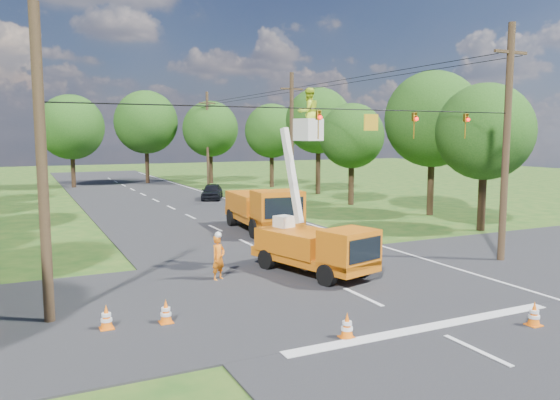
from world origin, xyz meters
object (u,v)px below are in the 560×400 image
bucket_truck (315,233)px  tree_right_e (272,131)px  traffic_cone_2 (314,242)px  tree_right_d (318,121)px  second_truck (264,208)px  traffic_cone_1 (534,314)px  ground_worker (218,258)px  tree_right_c (352,136)px  distant_car (212,191)px  pole_right_far (208,138)px  traffic_cone_5 (106,317)px  pole_left (42,167)px  tree_far_b (146,122)px  tree_right_b (433,119)px  traffic_cone_3 (299,232)px  traffic_cone_4 (166,312)px  pole_right_mid (292,139)px  tree_right_a (485,132)px  traffic_cone_0 (347,326)px  tree_far_a (71,127)px  tree_far_c (210,129)px  pole_right_near (506,142)px

bucket_truck → tree_right_e: tree_right_e is taller
traffic_cone_2 → tree_right_d: tree_right_d is taller
second_truck → traffic_cone_1: size_ratio=9.64×
ground_worker → tree_right_c: bearing=15.9°
distant_car → pole_right_far: pole_right_far is taller
distant_car → tree_right_e: 13.33m
traffic_cone_5 → pole_left: pole_left is taller
tree_far_b → ground_worker: bearing=-98.7°
distant_car → traffic_cone_2: distant_car is taller
traffic_cone_5 → tree_right_b: tree_right_b is taller
traffic_cone_2 → traffic_cone_3: size_ratio=1.00×
traffic_cone_4 → pole_right_mid: 26.73m
distant_car → tree_far_b: 19.15m
ground_worker → traffic_cone_4: (-2.95, -3.86, -0.49)m
traffic_cone_4 → traffic_cone_5: (-1.61, 0.23, 0.00)m
traffic_cone_4 → tree_right_a: (20.00, 7.61, 5.20)m
ground_worker → tree_right_b: 21.69m
ground_worker → second_truck: bearing=27.7°
traffic_cone_0 → tree_far_b: size_ratio=0.07×
tree_right_b → tree_right_c: tree_right_b is taller
traffic_cone_2 → traffic_cone_4: size_ratio=1.00×
tree_right_a → tree_right_c: size_ratio=1.06×
pole_right_far → traffic_cone_0: bearing=-103.7°
tree_right_b → tree_far_a: size_ratio=1.02×
pole_left → tree_far_c: 46.12m
tree_right_c → traffic_cone_1: bearing=-112.2°
tree_right_d → tree_right_e: tree_right_d is taller
bucket_truck → tree_far_c: tree_far_c is taller
bucket_truck → distant_car: bucket_truck is taller
traffic_cone_4 → pole_right_mid: pole_right_mid is taller
traffic_cone_4 → pole_left: size_ratio=0.08×
pole_right_mid → tree_right_a: size_ratio=1.21×
pole_left → tree_right_d: (24.30, 27.00, 2.18)m
traffic_cone_2 → pole_right_near: bearing=-42.6°
traffic_cone_0 → traffic_cone_4: bearing=141.3°
traffic_cone_4 → tree_far_b: 48.00m
pole_left → tree_right_a: (23.00, 6.00, 1.06)m
pole_left → tree_right_a: size_ratio=1.09×
second_truck → tree_right_a: tree_right_a is taller
ground_worker → traffic_cone_4: 4.89m
distant_car → tree_far_c: 16.77m
traffic_cone_3 → tree_far_a: bearing=103.0°
bucket_truck → traffic_cone_5: (-8.22, -2.86, -1.26)m
distant_car → pole_right_near: pole_right_near is taller
distant_car → tree_far_b: (-1.52, 18.08, 6.13)m
traffic_cone_2 → tree_far_b: 39.91m
tree_right_a → pole_left: bearing=-165.4°
second_truck → pole_right_near: pole_right_near is taller
second_truck → tree_right_d: size_ratio=0.71×
bucket_truck → tree_far_b: 43.92m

